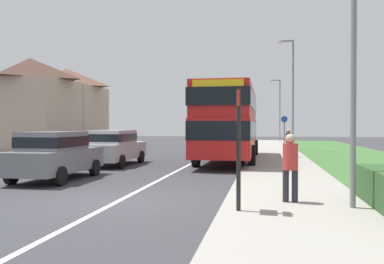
{
  "coord_description": "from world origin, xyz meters",
  "views": [
    {
      "loc": [
        3.52,
        -9.36,
        1.85
      ],
      "look_at": [
        0.69,
        6.24,
        1.6
      ],
      "focal_mm": 37.58,
      "sensor_mm": 36.0,
      "label": 1
    }
  ],
  "objects_px": {
    "pedestrian_at_stop": "(290,164)",
    "street_lamp_near": "(349,15)",
    "cycle_route_sign": "(284,132)",
    "double_decker_bus": "(229,120)",
    "parked_car_silver": "(113,146)",
    "street_lamp_far": "(279,106)",
    "bus_stop_sign": "(239,141)",
    "parked_car_grey": "(55,153)",
    "street_lamp_mid": "(292,88)",
    "pedestrian_walking_away": "(289,141)"
  },
  "relations": [
    {
      "from": "pedestrian_at_stop",
      "to": "street_lamp_near",
      "type": "xyz_separation_m",
      "value": [
        1.15,
        -0.4,
        3.2
      ]
    },
    {
      "from": "cycle_route_sign",
      "to": "double_decker_bus",
      "type": "bearing_deg",
      "value": -111.99
    },
    {
      "from": "parked_car_silver",
      "to": "cycle_route_sign",
      "type": "xyz_separation_m",
      "value": [
        8.31,
        10.72,
        0.52
      ]
    },
    {
      "from": "street_lamp_far",
      "to": "street_lamp_near",
      "type": "bearing_deg",
      "value": -89.77
    },
    {
      "from": "bus_stop_sign",
      "to": "street_lamp_far",
      "type": "distance_m",
      "value": 38.32
    },
    {
      "from": "double_decker_bus",
      "to": "pedestrian_at_stop",
      "type": "xyz_separation_m",
      "value": [
        2.37,
        -11.41,
        -1.17
      ]
    },
    {
      "from": "parked_car_grey",
      "to": "pedestrian_at_stop",
      "type": "height_order",
      "value": "pedestrian_at_stop"
    },
    {
      "from": "street_lamp_far",
      "to": "parked_car_grey",
      "type": "bearing_deg",
      "value": -104.24
    },
    {
      "from": "street_lamp_near",
      "to": "bus_stop_sign",
      "type": "bearing_deg",
      "value": -162.2
    },
    {
      "from": "bus_stop_sign",
      "to": "street_lamp_far",
      "type": "height_order",
      "value": "street_lamp_far"
    },
    {
      "from": "double_decker_bus",
      "to": "cycle_route_sign",
      "type": "height_order",
      "value": "double_decker_bus"
    },
    {
      "from": "parked_car_grey",
      "to": "double_decker_bus",
      "type": "bearing_deg",
      "value": 57.41
    },
    {
      "from": "pedestrian_at_stop",
      "to": "street_lamp_far",
      "type": "height_order",
      "value": "street_lamp_far"
    },
    {
      "from": "parked_car_grey",
      "to": "cycle_route_sign",
      "type": "distance_m",
      "value": 17.97
    },
    {
      "from": "pedestrian_at_stop",
      "to": "street_lamp_mid",
      "type": "xyz_separation_m",
      "value": [
        1.27,
        19.59,
        3.49
      ]
    },
    {
      "from": "street_lamp_far",
      "to": "street_lamp_mid",
      "type": "bearing_deg",
      "value": -89.12
    },
    {
      "from": "double_decker_bus",
      "to": "street_lamp_mid",
      "type": "height_order",
      "value": "street_lamp_mid"
    },
    {
      "from": "street_lamp_mid",
      "to": "bus_stop_sign",
      "type": "bearing_deg",
      "value": -96.5
    },
    {
      "from": "cycle_route_sign",
      "to": "pedestrian_at_stop",
      "type": "bearing_deg",
      "value": -92.28
    },
    {
      "from": "double_decker_bus",
      "to": "pedestrian_at_stop",
      "type": "height_order",
      "value": "double_decker_bus"
    },
    {
      "from": "pedestrian_at_stop",
      "to": "pedestrian_walking_away",
      "type": "distance_m",
      "value": 13.77
    },
    {
      "from": "street_lamp_near",
      "to": "cycle_route_sign",
      "type": "bearing_deg",
      "value": 91.14
    },
    {
      "from": "double_decker_bus",
      "to": "pedestrian_walking_away",
      "type": "height_order",
      "value": "double_decker_bus"
    },
    {
      "from": "double_decker_bus",
      "to": "parked_car_grey",
      "type": "height_order",
      "value": "double_decker_bus"
    },
    {
      "from": "street_lamp_near",
      "to": "street_lamp_far",
      "type": "height_order",
      "value": "street_lamp_near"
    },
    {
      "from": "pedestrian_walking_away",
      "to": "street_lamp_near",
      "type": "bearing_deg",
      "value": -88.39
    },
    {
      "from": "parked_car_silver",
      "to": "street_lamp_near",
      "type": "xyz_separation_m",
      "value": [
        8.7,
        -8.84,
        3.27
      ]
    },
    {
      "from": "cycle_route_sign",
      "to": "bus_stop_sign",
      "type": "bearing_deg",
      "value": -95.23
    },
    {
      "from": "street_lamp_mid",
      "to": "pedestrian_walking_away",
      "type": "bearing_deg",
      "value": -95.02
    },
    {
      "from": "pedestrian_at_stop",
      "to": "street_lamp_near",
      "type": "distance_m",
      "value": 3.43
    },
    {
      "from": "pedestrian_at_stop",
      "to": "cycle_route_sign",
      "type": "distance_m",
      "value": 19.18
    },
    {
      "from": "parked_car_silver",
      "to": "street_lamp_mid",
      "type": "xyz_separation_m",
      "value": [
        8.81,
        11.15,
        3.56
      ]
    },
    {
      "from": "cycle_route_sign",
      "to": "street_lamp_mid",
      "type": "bearing_deg",
      "value": 40.74
    },
    {
      "from": "bus_stop_sign",
      "to": "parked_car_grey",
      "type": "bearing_deg",
      "value": 145.97
    },
    {
      "from": "double_decker_bus",
      "to": "cycle_route_sign",
      "type": "bearing_deg",
      "value": 68.01
    },
    {
      "from": "bus_stop_sign",
      "to": "cycle_route_sign",
      "type": "height_order",
      "value": "bus_stop_sign"
    },
    {
      "from": "double_decker_bus",
      "to": "parked_car_silver",
      "type": "bearing_deg",
      "value": -150.19
    },
    {
      "from": "bus_stop_sign",
      "to": "street_lamp_far",
      "type": "xyz_separation_m",
      "value": [
        2.09,
        38.18,
        2.52
      ]
    },
    {
      "from": "street_lamp_near",
      "to": "street_lamp_far",
      "type": "relative_size",
      "value": 1.03
    },
    {
      "from": "parked_car_grey",
      "to": "cycle_route_sign",
      "type": "xyz_separation_m",
      "value": [
        8.34,
        15.9,
        0.52
      ]
    },
    {
      "from": "pedestrian_walking_away",
      "to": "street_lamp_far",
      "type": "bearing_deg",
      "value": 89.39
    },
    {
      "from": "street_lamp_mid",
      "to": "street_lamp_far",
      "type": "relative_size",
      "value": 1.11
    },
    {
      "from": "street_lamp_near",
      "to": "street_lamp_mid",
      "type": "bearing_deg",
      "value": 89.67
    },
    {
      "from": "double_decker_bus",
      "to": "cycle_route_sign",
      "type": "distance_m",
      "value": 8.39
    },
    {
      "from": "parked_car_silver",
      "to": "street_lamp_far",
      "type": "xyz_separation_m",
      "value": [
        8.55,
        28.61,
        3.16
      ]
    },
    {
      "from": "cycle_route_sign",
      "to": "street_lamp_far",
      "type": "relative_size",
      "value": 0.36
    },
    {
      "from": "bus_stop_sign",
      "to": "cycle_route_sign",
      "type": "distance_m",
      "value": 20.37
    },
    {
      "from": "pedestrian_at_stop",
      "to": "bus_stop_sign",
      "type": "height_order",
      "value": "bus_stop_sign"
    },
    {
      "from": "bus_stop_sign",
      "to": "double_decker_bus",
      "type": "bearing_deg",
      "value": 95.8
    },
    {
      "from": "pedestrian_at_stop",
      "to": "bus_stop_sign",
      "type": "xyz_separation_m",
      "value": [
        -1.09,
        -1.13,
        0.56
      ]
    }
  ]
}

